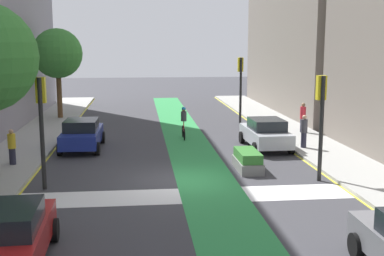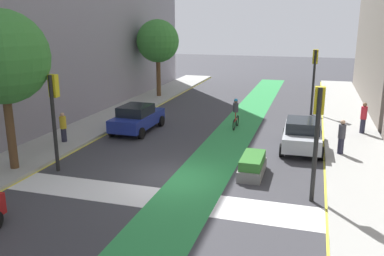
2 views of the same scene
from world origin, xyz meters
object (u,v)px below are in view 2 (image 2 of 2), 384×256
at_px(traffic_signal_far_right, 314,70).
at_px(pedestrian_sidewalk_right_a, 342,137).
at_px(traffic_signal_near_left, 54,104).
at_px(car_blue_left_far, 137,118).
at_px(street_tree_far, 158,41).
at_px(cyclist_in_lane, 236,113).
at_px(traffic_signal_near_right, 318,122).
at_px(pedestrian_sidewalk_right_b, 363,117).
at_px(median_planter, 252,166).
at_px(pedestrian_sidewalk_left_a, 63,127).
at_px(street_tree_near, 2,57).
at_px(car_silver_right_far, 302,134).

xyz_separation_m(traffic_signal_far_right, pedestrian_sidewalk_right_a, (1.47, -8.89, -2.11)).
bearing_deg(traffic_signal_near_left, car_blue_left_far, 84.73).
distance_m(car_blue_left_far, pedestrian_sidewalk_right_a, 11.33).
bearing_deg(car_blue_left_far, street_tree_far, 104.48).
distance_m(traffic_signal_near_left, cyclist_in_lane, 11.12).
bearing_deg(traffic_signal_near_right, traffic_signal_near_left, -179.98).
relative_size(traffic_signal_near_left, car_blue_left_far, 0.99).
xyz_separation_m(traffic_signal_near_left, pedestrian_sidewalk_right_a, (11.87, 5.43, -1.93)).
height_order(car_blue_left_far, street_tree_far, street_tree_far).
bearing_deg(traffic_signal_far_right, street_tree_far, 166.65).
relative_size(traffic_signal_near_right, pedestrian_sidewalk_right_b, 2.37).
height_order(pedestrian_sidewalk_right_a, pedestrian_sidewalk_right_b, pedestrian_sidewalk_right_b).
distance_m(cyclist_in_lane, median_planter, 7.58).
distance_m(pedestrian_sidewalk_left_a, median_planter, 10.28).
xyz_separation_m(traffic_signal_near_right, street_tree_near, (-12.42, -0.68, 1.98)).
bearing_deg(traffic_signal_near_right, pedestrian_sidewalk_right_a, 77.20).
height_order(traffic_signal_near_left, pedestrian_sidewalk_right_b, traffic_signal_near_left).
relative_size(car_blue_left_far, pedestrian_sidewalk_right_a, 2.54).
relative_size(cyclist_in_lane, street_tree_far, 0.30).
bearing_deg(street_tree_far, cyclist_in_lane, -45.14).
relative_size(street_tree_far, median_planter, 2.80).
relative_size(traffic_signal_near_right, car_blue_left_far, 0.98).
xyz_separation_m(traffic_signal_near_left, street_tree_far, (-2.05, 17.27, 1.73)).
height_order(cyclist_in_lane, pedestrian_sidewalk_left_a, cyclist_in_lane).
xyz_separation_m(street_tree_near, median_planter, (9.96, 2.53, -4.49)).
xyz_separation_m(car_silver_right_far, median_planter, (-1.88, -4.22, -0.40)).
bearing_deg(car_blue_left_far, pedestrian_sidewalk_right_a, -7.30).
bearing_deg(traffic_signal_near_left, median_planter, 12.73).
bearing_deg(traffic_signal_near_right, cyclist_in_lane, 116.63).
bearing_deg(traffic_signal_far_right, pedestrian_sidewalk_right_a, -80.58).
xyz_separation_m(traffic_signal_near_right, car_silver_right_far, (-0.58, 6.06, -2.12)).
bearing_deg(street_tree_far, median_planter, -56.45).
relative_size(traffic_signal_near_left, pedestrian_sidewalk_right_b, 2.38).
bearing_deg(car_silver_right_far, pedestrian_sidewalk_right_b, 48.69).
height_order(pedestrian_sidewalk_right_b, median_planter, pedestrian_sidewalk_right_b).
relative_size(traffic_signal_near_left, median_planter, 1.86).
bearing_deg(cyclist_in_lane, car_silver_right_far, -37.38).
bearing_deg(pedestrian_sidewalk_right_a, median_planter, -135.85).
bearing_deg(pedestrian_sidewalk_left_a, cyclist_in_lane, 35.58).
relative_size(pedestrian_sidewalk_right_a, street_tree_far, 0.27).
xyz_separation_m(traffic_signal_near_right, pedestrian_sidewalk_right_a, (1.23, 5.43, -1.92)).
distance_m(pedestrian_sidewalk_right_a, street_tree_far, 18.64).
bearing_deg(median_planter, cyclist_in_lane, 106.18).
bearing_deg(traffic_signal_near_right, car_blue_left_far, 145.53).
distance_m(car_blue_left_far, pedestrian_sidewalk_left_a, 4.39).
height_order(pedestrian_sidewalk_right_a, street_tree_near, street_tree_near).
bearing_deg(pedestrian_sidewalk_right_b, pedestrian_sidewalk_right_a, -107.85).
relative_size(traffic_signal_far_right, median_planter, 1.98).
height_order(traffic_signal_near_right, traffic_signal_far_right, traffic_signal_far_right).
bearing_deg(pedestrian_sidewalk_right_a, pedestrian_sidewalk_right_b, 72.15).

